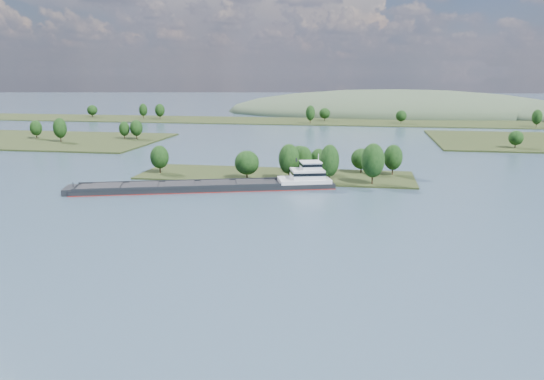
# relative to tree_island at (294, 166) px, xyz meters

# --- Properties ---
(ground) EXTENTS (1800.00, 1800.00, 0.00)m
(ground) POSITION_rel_tree_island_xyz_m (-7.08, -58.50, -4.07)
(ground) COLOR #364A5E
(ground) RESTS_ON ground
(tree_island) EXTENTS (100.00, 30.00, 15.03)m
(tree_island) POSITION_rel_tree_island_xyz_m (0.00, 0.00, 0.00)
(tree_island) COLOR black
(tree_island) RESTS_ON ground
(back_shoreline) EXTENTS (900.00, 60.00, 15.03)m
(back_shoreline) POSITION_rel_tree_island_xyz_m (0.18, 221.27, -3.42)
(back_shoreline) COLOR black
(back_shoreline) RESTS_ON ground
(hill_west) EXTENTS (320.00, 160.00, 44.00)m
(hill_west) POSITION_rel_tree_island_xyz_m (52.92, 321.50, -4.07)
(hill_west) COLOR #35452F
(hill_west) RESTS_ON ground
(cargo_barge) EXTENTS (85.52, 35.18, 11.68)m
(cargo_barge) POSITION_rel_tree_island_xyz_m (-20.78, -23.31, -2.60)
(cargo_barge) COLOR black
(cargo_barge) RESTS_ON ground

